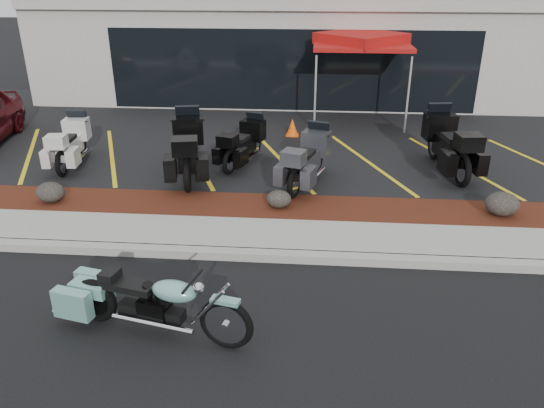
# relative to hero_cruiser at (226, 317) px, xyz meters

# --- Properties ---
(ground) EXTENTS (90.00, 90.00, 0.00)m
(ground) POSITION_rel_hero_cruiser_xyz_m (0.25, 1.46, -0.50)
(ground) COLOR black
(ground) RESTS_ON ground
(curb) EXTENTS (24.00, 0.25, 0.15)m
(curb) POSITION_rel_hero_cruiser_xyz_m (0.25, 2.36, -0.42)
(curb) COLOR gray
(curb) RESTS_ON ground
(sidewalk) EXTENTS (24.00, 1.20, 0.15)m
(sidewalk) POSITION_rel_hero_cruiser_xyz_m (0.25, 3.06, -0.42)
(sidewalk) COLOR gray
(sidewalk) RESTS_ON ground
(mulch_bed) EXTENTS (24.00, 1.20, 0.16)m
(mulch_bed) POSITION_rel_hero_cruiser_xyz_m (0.25, 4.26, -0.42)
(mulch_bed) COLOR black
(mulch_bed) RESTS_ON ground
(upper_lot) EXTENTS (26.00, 9.60, 0.15)m
(upper_lot) POSITION_rel_hero_cruiser_xyz_m (0.25, 9.66, -0.42)
(upper_lot) COLOR black
(upper_lot) RESTS_ON ground
(dealership_building) EXTENTS (18.00, 8.16, 4.00)m
(dealership_building) POSITION_rel_hero_cruiser_xyz_m (0.25, 15.93, 1.51)
(dealership_building) COLOR gray
(dealership_building) RESTS_ON ground
(boulder_left) EXTENTS (0.59, 0.49, 0.42)m
(boulder_left) POSITION_rel_hero_cruiser_xyz_m (-4.34, 4.09, -0.13)
(boulder_left) COLOR black
(boulder_left) RESTS_ON mulch_bed
(boulder_mid) EXTENTS (0.51, 0.42, 0.36)m
(boulder_mid) POSITION_rel_hero_cruiser_xyz_m (0.40, 4.20, -0.16)
(boulder_mid) COLOR black
(boulder_mid) RESTS_ON mulch_bed
(boulder_right) EXTENTS (0.66, 0.55, 0.47)m
(boulder_right) POSITION_rel_hero_cruiser_xyz_m (4.78, 4.19, -0.10)
(boulder_right) COLOR black
(boulder_right) RESTS_ON mulch_bed
(hero_cruiser) EXTENTS (2.92, 1.33, 1.00)m
(hero_cruiser) POSITION_rel_hero_cruiser_xyz_m (0.00, 0.00, 0.00)
(hero_cruiser) COLOR #6AA699
(hero_cruiser) RESTS_ON ground
(touring_white) EXTENTS (1.01, 2.15, 1.20)m
(touring_white) POSITION_rel_hero_cruiser_xyz_m (-4.91, 7.00, 0.25)
(touring_white) COLOR silver
(touring_white) RESTS_ON upper_lot
(touring_black_front) EXTENTS (1.42, 2.65, 1.46)m
(touring_black_front) POSITION_rel_hero_cruiser_xyz_m (-1.98, 6.65, 0.38)
(touring_black_front) COLOR black
(touring_black_front) RESTS_ON upper_lot
(touring_black_mid) EXTENTS (1.33, 2.12, 1.15)m
(touring_black_mid) POSITION_rel_hero_cruiser_xyz_m (-0.44, 7.36, 0.23)
(touring_black_mid) COLOR black
(touring_black_mid) RESTS_ON upper_lot
(touring_grey) EXTENTS (1.45, 2.32, 1.26)m
(touring_grey) POSITION_rel_hero_cruiser_xyz_m (1.16, 6.23, 0.28)
(touring_grey) COLOR #303035
(touring_grey) RESTS_ON upper_lot
(touring_black_rear) EXTENTS (1.30, 2.62, 1.46)m
(touring_black_rear) POSITION_rel_hero_cruiser_xyz_m (4.10, 7.44, 0.38)
(touring_black_rear) COLOR black
(touring_black_rear) RESTS_ON upper_lot
(traffic_cone) EXTENTS (0.37, 0.37, 0.49)m
(traffic_cone) POSITION_rel_hero_cruiser_xyz_m (0.44, 9.20, -0.10)
(traffic_cone) COLOR #F35308
(traffic_cone) RESTS_ON upper_lot
(popup_canopy) EXTENTS (3.16, 3.16, 2.65)m
(popup_canopy) POSITION_rel_hero_cruiser_xyz_m (2.39, 11.13, 2.06)
(popup_canopy) COLOR silver
(popup_canopy) RESTS_ON upper_lot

